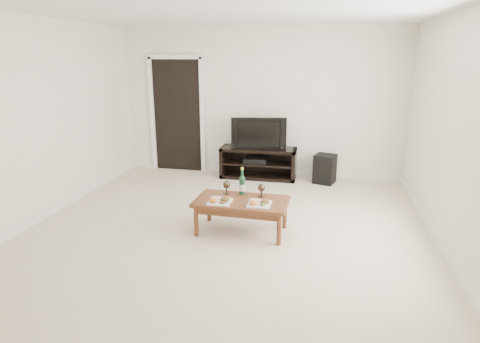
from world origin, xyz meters
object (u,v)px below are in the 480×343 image
television (259,132)px  coffee_table (242,216)px  media_console (258,163)px  subwoofer (325,169)px

television → coffee_table: television is taller
television → coffee_table: size_ratio=0.84×
media_console → television: 0.55m
television → media_console: bearing=170.5°
media_console → subwoofer: size_ratio=2.68×
media_console → television: bearing=0.0°
subwoofer → coffee_table: (-1.00, -2.26, -0.04)m
subwoofer → coffee_table: bearing=-96.8°
media_console → television: (0.00, 0.00, 0.55)m
media_console → coffee_table: 2.33m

